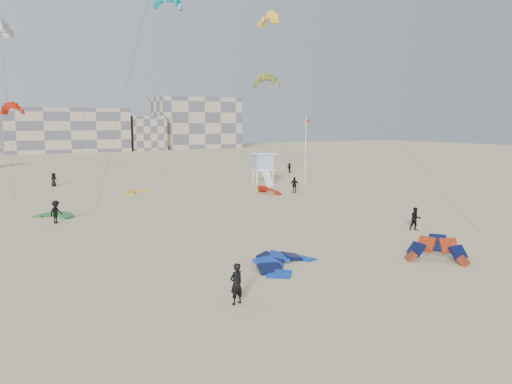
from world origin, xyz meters
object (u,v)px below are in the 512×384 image
kite_ground_orange (436,261)px  kitesurfer_main (236,284)px  kite_ground_blue (285,266)px  lifeguard_tower_near (263,168)px

kite_ground_orange → kitesurfer_main: bearing=-129.3°
kitesurfer_main → kite_ground_orange: bearing=167.5°
kitesurfer_main → kite_ground_blue: bearing=-156.5°
kite_ground_orange → kitesurfer_main: (-13.08, -0.34, 0.92)m
kite_ground_blue → kite_ground_orange: kite_ground_orange is taller
kite_ground_blue → kitesurfer_main: size_ratio=2.40×
lifeguard_tower_near → kite_ground_blue: bearing=-102.1°
kite_ground_orange → lifeguard_tower_near: 38.61m
kitesurfer_main → lifeguard_tower_near: bearing=-136.1°
kite_ground_orange → lifeguard_tower_near: size_ratio=0.57×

